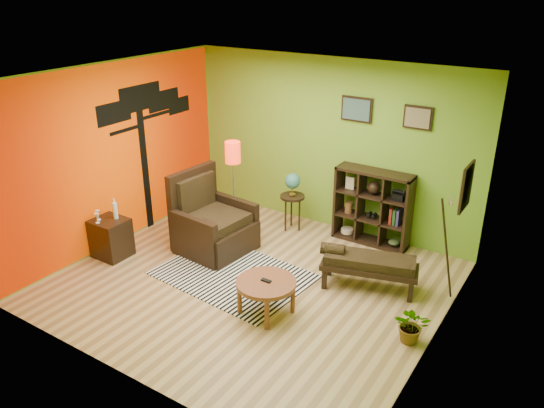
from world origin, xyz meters
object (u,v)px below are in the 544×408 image
Objects in this scene: side_cabinet at (111,238)px; potted_plant at (411,329)px; coffee_table at (266,286)px; cube_shelf at (373,207)px; armchair at (212,226)px; bench at (367,263)px; globe_table at (293,187)px; floor_lamp at (233,161)px.

side_cabinet reaches higher than potted_plant.
coffee_table is 1.68× the size of potted_plant.
armchair is at bearing -142.51° from cube_shelf.
cube_shelf is 1.39m from bench.
side_cabinet is at bearing -160.86° from bench.
globe_table is at bearing 113.24° from coffee_table.
armchair is 3.43m from potted_plant.
side_cabinet is (-1.12, -1.01, -0.07)m from armchair.
globe_table is at bearing 150.09° from bench.
side_cabinet is 0.67× the size of bench.
potted_plant is at bearing -40.96° from bench.
armchair is 1.24× the size of globe_table.
coffee_table is at bearing -165.83° from potted_plant.
globe_table is 2.21× the size of potted_plant.
potted_plant is at bearing 14.17° from coffee_table.
floor_lamp reaches higher than coffee_table.
coffee_table is at bearing -42.90° from floor_lamp.
floor_lamp is (0.11, 0.44, 0.95)m from armchair.
cube_shelf is at bearing 39.18° from side_cabinet.
potted_plant is at bearing -17.05° from floor_lamp.
globe_table is at bearing 51.27° from side_cabinet.
side_cabinet is 2.93m from globe_table.
potted_plant is at bearing 5.70° from side_cabinet.
bench is (3.58, 1.24, 0.08)m from side_cabinet.
coffee_table is 2.30m from floor_lamp.
potted_plant is (2.69, -1.81, -0.57)m from globe_table.
armchair is 2.52m from cube_shelf.
armchair is 1.35× the size of side_cabinet.
side_cabinet is 2.04× the size of potted_plant.
floor_lamp is at bearing 162.95° from potted_plant.
globe_table is 0.73× the size of bench.
armchair is 1.05m from floor_lamp.
bench is (0.47, -1.29, -0.22)m from cube_shelf.
floor_lamp is at bearing 75.53° from armchair.
side_cabinet is 3.79m from bench.
side_cabinet is 0.92× the size of globe_table.
armchair reaches higher than side_cabinet.
potted_plant is at bearing -56.42° from cube_shelf.
coffee_table is 2.47m from globe_table.
cube_shelf reaches higher than globe_table.
floor_lamp is at bearing 174.97° from bench.
bench is (2.35, -0.21, -0.94)m from floor_lamp.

